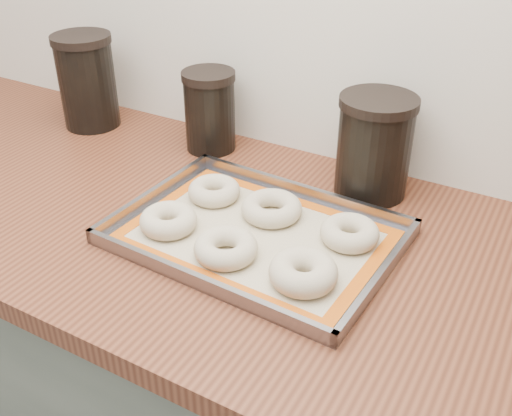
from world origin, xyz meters
The scene contains 13 objects.
cabinet centered at (0.00, 1.68, 0.43)m, with size 3.00×0.65×0.86m, color slate.
countertop centered at (0.00, 1.68, 0.88)m, with size 3.06×0.68×0.04m, color brown.
baking_tray centered at (0.11, 1.66, 0.91)m, with size 0.48×0.35×0.03m.
baking_mat centered at (0.11, 1.66, 0.90)m, with size 0.43×0.31×0.00m.
bagel_front_left centered at (-0.03, 1.61, 0.92)m, with size 0.10×0.10×0.04m, color beige.
bagel_front_mid centered at (0.10, 1.59, 0.92)m, with size 0.10×0.10×0.03m, color beige.
bagel_front_right centered at (0.23, 1.59, 0.92)m, with size 0.11×0.11×0.04m, color beige.
bagel_back_left centered at (-0.02, 1.73, 0.92)m, with size 0.10×0.10×0.03m, color beige.
bagel_back_mid centered at (0.11, 1.73, 0.92)m, with size 0.11×0.11×0.03m, color beige.
bagel_back_right centered at (0.25, 1.72, 0.92)m, with size 0.10×0.10×0.03m, color beige.
canister_left centered at (-0.46, 1.88, 1.01)m, with size 0.13×0.13×0.21m.
canister_mid centered at (-0.14, 1.91, 0.99)m, with size 0.11×0.11×0.17m.
canister_right centered at (0.22, 1.90, 1.00)m, with size 0.14×0.14×0.19m.
Camera 1 is at (0.52, 0.93, 1.48)m, focal length 42.00 mm.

